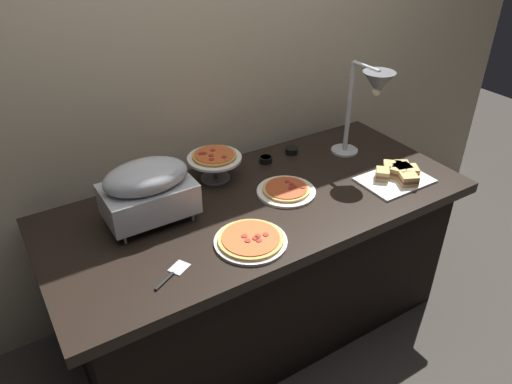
{
  "coord_description": "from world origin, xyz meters",
  "views": [
    {
      "loc": [
        -0.97,
        -1.52,
        1.94
      ],
      "look_at": [
        -0.02,
        0.0,
        0.81
      ],
      "focal_mm": 33.95,
      "sensor_mm": 36.0,
      "label": 1
    }
  ],
  "objects_px": {
    "heat_lamp": "(372,91)",
    "sauce_cup_far": "(266,159)",
    "pizza_plate_center": "(286,190)",
    "sauce_cup_near": "(292,150)",
    "serving_spatula": "(172,274)",
    "sandwich_platter": "(398,174)",
    "pizza_plate_raised_stand": "(215,159)",
    "chafing_dish": "(148,189)",
    "pizza_plate_front": "(251,240)"
  },
  "relations": [
    {
      "from": "serving_spatula",
      "to": "sauce_cup_far",
      "type": "bearing_deg",
      "value": 35.51
    },
    {
      "from": "chafing_dish",
      "to": "sauce_cup_far",
      "type": "height_order",
      "value": "chafing_dish"
    },
    {
      "from": "pizza_plate_center",
      "to": "serving_spatula",
      "type": "height_order",
      "value": "pizza_plate_center"
    },
    {
      "from": "pizza_plate_center",
      "to": "pizza_plate_raised_stand",
      "type": "xyz_separation_m",
      "value": [
        -0.21,
        0.28,
        0.09
      ]
    },
    {
      "from": "heat_lamp",
      "to": "sauce_cup_far",
      "type": "relative_size",
      "value": 7.42
    },
    {
      "from": "serving_spatula",
      "to": "sandwich_platter",
      "type": "bearing_deg",
      "value": 2.73
    },
    {
      "from": "chafing_dish",
      "to": "sandwich_platter",
      "type": "distance_m",
      "value": 1.17
    },
    {
      "from": "pizza_plate_center",
      "to": "serving_spatula",
      "type": "bearing_deg",
      "value": -160.37
    },
    {
      "from": "serving_spatula",
      "to": "chafing_dish",
      "type": "bearing_deg",
      "value": 79.89
    },
    {
      "from": "heat_lamp",
      "to": "sandwich_platter",
      "type": "xyz_separation_m",
      "value": [
        0.03,
        -0.21,
        -0.35
      ]
    },
    {
      "from": "chafing_dish",
      "to": "sauce_cup_near",
      "type": "height_order",
      "value": "chafing_dish"
    },
    {
      "from": "pizza_plate_raised_stand",
      "to": "sandwich_platter",
      "type": "relative_size",
      "value": 0.78
    },
    {
      "from": "heat_lamp",
      "to": "sauce_cup_far",
      "type": "height_order",
      "value": "heat_lamp"
    },
    {
      "from": "sauce_cup_far",
      "to": "chafing_dish",
      "type": "bearing_deg",
      "value": -166.12
    },
    {
      "from": "sauce_cup_near",
      "to": "pizza_plate_raised_stand",
      "type": "bearing_deg",
      "value": -177.69
    },
    {
      "from": "pizza_plate_center",
      "to": "pizza_plate_front",
      "type": "bearing_deg",
      "value": -145.23
    },
    {
      "from": "heat_lamp",
      "to": "sandwich_platter",
      "type": "distance_m",
      "value": 0.41
    },
    {
      "from": "sauce_cup_near",
      "to": "serving_spatula",
      "type": "height_order",
      "value": "sauce_cup_near"
    },
    {
      "from": "heat_lamp",
      "to": "pizza_plate_front",
      "type": "xyz_separation_m",
      "value": [
        -0.82,
        -0.26,
        -0.36
      ]
    },
    {
      "from": "chafing_dish",
      "to": "pizza_plate_front",
      "type": "xyz_separation_m",
      "value": [
        0.27,
        -0.35,
        -0.14
      ]
    },
    {
      "from": "heat_lamp",
      "to": "pizza_plate_raised_stand",
      "type": "height_order",
      "value": "heat_lamp"
    },
    {
      "from": "chafing_dish",
      "to": "pizza_plate_raised_stand",
      "type": "height_order",
      "value": "chafing_dish"
    },
    {
      "from": "heat_lamp",
      "to": "pizza_plate_center",
      "type": "bearing_deg",
      "value": -176.22
    },
    {
      "from": "pizza_plate_center",
      "to": "sauce_cup_far",
      "type": "height_order",
      "value": "same"
    },
    {
      "from": "heat_lamp",
      "to": "pizza_plate_center",
      "type": "height_order",
      "value": "heat_lamp"
    },
    {
      "from": "pizza_plate_center",
      "to": "sandwich_platter",
      "type": "height_order",
      "value": "sandwich_platter"
    },
    {
      "from": "pizza_plate_center",
      "to": "serving_spatula",
      "type": "relative_size",
      "value": 1.63
    },
    {
      "from": "pizza_plate_front",
      "to": "heat_lamp",
      "type": "bearing_deg",
      "value": 17.61
    },
    {
      "from": "sandwich_platter",
      "to": "sauce_cup_far",
      "type": "height_order",
      "value": "sandwich_platter"
    },
    {
      "from": "chafing_dish",
      "to": "sauce_cup_far",
      "type": "relative_size",
      "value": 5.56
    },
    {
      "from": "sauce_cup_near",
      "to": "sandwich_platter",
      "type": "bearing_deg",
      "value": -60.22
    },
    {
      "from": "pizza_plate_center",
      "to": "pizza_plate_raised_stand",
      "type": "relative_size",
      "value": 1.06
    },
    {
      "from": "sandwich_platter",
      "to": "pizza_plate_front",
      "type": "bearing_deg",
      "value": -176.77
    },
    {
      "from": "chafing_dish",
      "to": "heat_lamp",
      "type": "bearing_deg",
      "value": -4.83
    },
    {
      "from": "pizza_plate_raised_stand",
      "to": "sauce_cup_near",
      "type": "xyz_separation_m",
      "value": [
        0.46,
        0.02,
        -0.09
      ]
    },
    {
      "from": "pizza_plate_front",
      "to": "sandwich_platter",
      "type": "height_order",
      "value": "sandwich_platter"
    },
    {
      "from": "chafing_dish",
      "to": "sandwich_platter",
      "type": "relative_size",
      "value": 1.11
    },
    {
      "from": "sauce_cup_near",
      "to": "sauce_cup_far",
      "type": "relative_size",
      "value": 1.0
    },
    {
      "from": "pizza_plate_front",
      "to": "pizza_plate_center",
      "type": "distance_m",
      "value": 0.4
    },
    {
      "from": "pizza_plate_center",
      "to": "pizza_plate_raised_stand",
      "type": "bearing_deg",
      "value": 127.13
    },
    {
      "from": "pizza_plate_center",
      "to": "sauce_cup_near",
      "type": "distance_m",
      "value": 0.39
    },
    {
      "from": "sandwich_platter",
      "to": "serving_spatula",
      "type": "xyz_separation_m",
      "value": [
        -1.18,
        -0.06,
        -0.02
      ]
    },
    {
      "from": "pizza_plate_front",
      "to": "pizza_plate_raised_stand",
      "type": "bearing_deg",
      "value": 77.36
    },
    {
      "from": "heat_lamp",
      "to": "chafing_dish",
      "type": "bearing_deg",
      "value": 175.17
    },
    {
      "from": "sandwich_platter",
      "to": "serving_spatula",
      "type": "relative_size",
      "value": 1.98
    },
    {
      "from": "pizza_plate_raised_stand",
      "to": "heat_lamp",
      "type": "bearing_deg",
      "value": -19.5
    },
    {
      "from": "pizza_plate_center",
      "to": "sauce_cup_far",
      "type": "xyz_separation_m",
      "value": [
        0.08,
        0.29,
        0.0
      ]
    },
    {
      "from": "heat_lamp",
      "to": "sauce_cup_near",
      "type": "bearing_deg",
      "value": 132.65
    },
    {
      "from": "chafing_dish",
      "to": "sandwich_platter",
      "type": "height_order",
      "value": "chafing_dish"
    },
    {
      "from": "serving_spatula",
      "to": "pizza_plate_raised_stand",
      "type": "bearing_deg",
      "value": 49.15
    }
  ]
}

